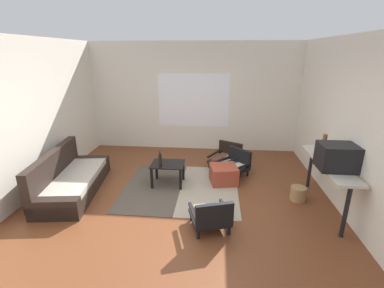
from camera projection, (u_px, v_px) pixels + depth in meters
The scene contains 16 objects.
ground_plane at pixel (177, 209), 4.44m from camera, with size 7.80×7.80×0.00m, color brown.
far_wall_with_window at pixel (194, 97), 6.89m from camera, with size 5.60×0.13×2.70m.
side_wall_right at pixel (355, 129), 4.06m from camera, with size 0.12×6.60×2.70m, color silver.
side_wall_left at pixel (20, 121), 4.52m from camera, with size 0.12×6.60×2.70m, color silver.
area_rug at pixel (181, 188), 5.14m from camera, with size 2.12×1.99×0.01m.
couch at pixel (70, 180), 4.93m from camera, with size 1.04×2.01×0.77m.
coffee_table at pixel (168, 168), 5.17m from camera, with size 0.62×0.50×0.43m.
armchair_by_window at pixel (226, 156), 6.06m from camera, with size 0.79×0.80×0.51m.
armchair_striped_foreground at pixel (211, 216), 3.85m from camera, with size 0.66×0.67×0.52m.
armchair_corner at pixel (234, 164), 5.63m from camera, with size 0.79×0.79×0.53m.
ottoman_orange at pixel (224, 174), 5.30m from camera, with size 0.50×0.50×0.34m, color #993D28.
console_shelf at pixel (328, 168), 4.26m from camera, with size 0.38×1.62×0.81m.
crt_television at pixel (338, 157), 3.92m from camera, with size 0.55×0.42×0.38m.
clay_vase at pixel (323, 148), 4.48m from camera, with size 0.18×0.18×0.36m.
glass_bottle at pixel (160, 160), 4.99m from camera, with size 0.06×0.06×0.29m.
wicker_basket at pixel (298, 194), 4.68m from camera, with size 0.26×0.26×0.24m, color #9E7A4C.
Camera 1 is at (0.59, -3.82, 2.43)m, focal length 25.42 mm.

